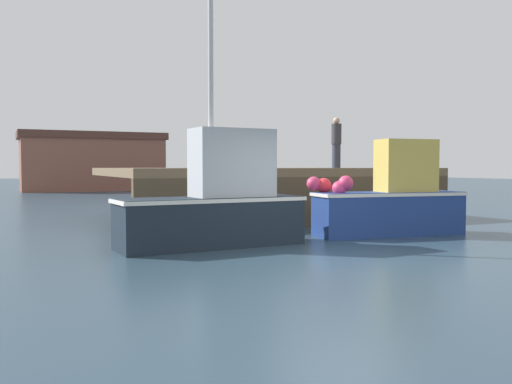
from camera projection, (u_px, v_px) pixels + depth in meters
ground at (343, 262)px, 10.20m from camera, size 120.00×160.00×0.10m
pier at (269, 177)px, 18.06m from camera, size 10.10×6.63×1.67m
fishing_boat_near_left at (217, 203)px, 11.78m from camera, size 4.12×1.43×5.28m
fishing_boat_near_right at (391, 201)px, 13.71m from camera, size 3.93×1.61×2.38m
rowboat at (391, 224)px, 14.98m from camera, size 1.75×1.21×0.36m
dockworker at (336, 143)px, 18.66m from camera, size 0.34×0.34×1.71m
warehouse at (92, 161)px, 40.08m from camera, size 10.07×4.84×4.17m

